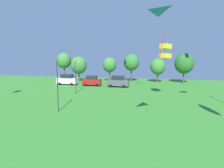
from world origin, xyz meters
TOP-DOWN VIEW (x-y plane):
  - kite_flying_1 at (4.45, 32.68)m, footprint 1.90×1.91m
  - kite_flying_8 at (4.38, 16.66)m, footprint 2.02×2.55m
  - parked_car_leftmost at (-17.17, 42.75)m, footprint 4.76×2.17m
  - parked_car_second_from_left at (-11.05, 42.46)m, footprint 4.33×2.28m
  - parked_car_third_from_left at (-4.93, 42.00)m, footprint 4.62×2.08m
  - light_post_0 at (-10.71, 32.85)m, footprint 0.36×0.20m
  - light_post_2 at (-7.98, 21.35)m, footprint 0.36×0.20m
  - treeline_tree_0 at (-22.46, 51.99)m, footprint 4.03×4.03m
  - treeline_tree_1 at (-17.15, 49.86)m, footprint 4.23×4.23m
  - treeline_tree_2 at (-9.02, 50.98)m, footprint 3.56×3.56m
  - treeline_tree_3 at (-3.43, 51.97)m, footprint 3.98×3.98m
  - treeline_tree_4 at (3.26, 52.12)m, footprint 3.78×3.78m
  - treeline_tree_5 at (9.53, 52.09)m, footprint 4.57×4.57m

SIDE VIEW (x-z plane):
  - parked_car_second_from_left at x=-11.05m, z-range -0.02..2.30m
  - parked_car_leftmost at x=-17.17m, z-range -0.02..2.43m
  - parked_car_third_from_left at x=-4.93m, z-range -0.03..2.44m
  - light_post_0 at x=-10.71m, z-range 0.39..6.06m
  - light_post_2 at x=-7.98m, z-range 0.40..6.61m
  - treeline_tree_4 at x=3.26m, z-range 0.94..7.02m
  - treeline_tree_1 at x=-17.15m, z-range 0.94..7.49m
  - treeline_tree_2 at x=-9.02m, z-range 1.19..7.51m
  - treeline_tree_5 at x=9.53m, z-range 1.14..8.47m
  - treeline_tree_3 at x=-3.43m, z-range 1.40..8.62m
  - treeline_tree_0 at x=-22.46m, z-range 1.56..9.16m
  - kite_flying_1 at x=4.45m, z-range 6.21..8.50m
  - kite_flying_8 at x=4.38m, z-range 7.66..11.27m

